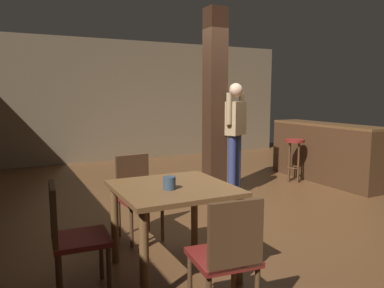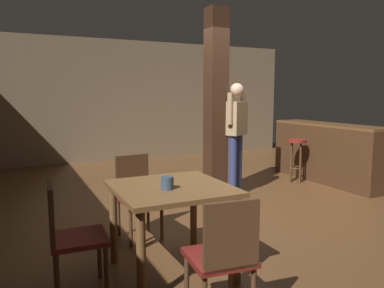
% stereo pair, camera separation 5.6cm
% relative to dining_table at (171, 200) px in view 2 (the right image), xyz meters
% --- Properties ---
extents(ground_plane, '(10.80, 10.80, 0.00)m').
position_rel_dining_table_xyz_m(ground_plane, '(1.53, 1.29, -0.65)').
color(ground_plane, brown).
extents(wall_back, '(8.00, 0.10, 2.80)m').
position_rel_dining_table_xyz_m(wall_back, '(1.53, 5.79, 0.75)').
color(wall_back, '#756047').
rests_on(wall_back, ground_plane).
extents(pillar, '(0.28, 0.28, 2.80)m').
position_rel_dining_table_xyz_m(pillar, '(1.54, 1.98, 0.75)').
color(pillar, '#382114').
rests_on(pillar, ground_plane).
extents(dining_table, '(0.96, 0.96, 0.78)m').
position_rel_dining_table_xyz_m(dining_table, '(0.00, 0.00, 0.00)').
color(dining_table, brown).
rests_on(dining_table, ground_plane).
extents(chair_north, '(0.46, 0.46, 0.89)m').
position_rel_dining_table_xyz_m(chair_north, '(-0.03, 0.91, -0.14)').
color(chair_north, maroon).
rests_on(chair_north, ground_plane).
extents(chair_south, '(0.46, 0.46, 0.89)m').
position_rel_dining_table_xyz_m(chair_south, '(0.02, -0.87, -0.14)').
color(chair_south, maroon).
rests_on(chair_south, ground_plane).
extents(chair_west, '(0.44, 0.44, 0.89)m').
position_rel_dining_table_xyz_m(chair_west, '(-0.87, -0.02, -0.14)').
color(chair_west, maroon).
rests_on(chair_west, ground_plane).
extents(napkin_cup, '(0.10, 0.10, 0.11)m').
position_rel_dining_table_xyz_m(napkin_cup, '(-0.07, -0.09, 0.18)').
color(napkin_cup, '#33475B').
rests_on(napkin_cup, dining_table).
extents(standing_person, '(0.45, 0.34, 1.72)m').
position_rel_dining_table_xyz_m(standing_person, '(1.82, 1.85, 0.35)').
color(standing_person, tan).
rests_on(standing_person, ground_plane).
extents(bar_counter, '(0.56, 2.26, 1.04)m').
position_rel_dining_table_xyz_m(bar_counter, '(3.76, 1.98, -0.12)').
color(bar_counter, brown).
rests_on(bar_counter, ground_plane).
extents(bar_stool_near, '(0.34, 0.34, 0.76)m').
position_rel_dining_table_xyz_m(bar_stool_near, '(3.30, 2.19, -0.08)').
color(bar_stool_near, maroon).
rests_on(bar_stool_near, ground_plane).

